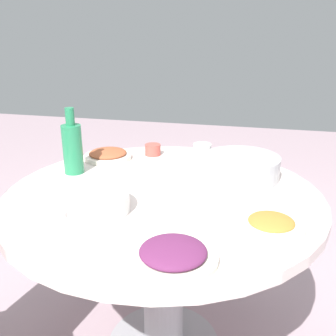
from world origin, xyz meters
TOP-DOWN VIEW (x-y plane):
  - round_dining_table at (0.00, 0.00)m, footprint 1.14×1.14m
  - rice_bowl at (0.27, 0.21)m, footprint 0.30×0.30m
  - soup_bowl at (-0.19, -0.20)m, footprint 0.25×0.28m
  - dish_eggplant at (0.13, -0.42)m, footprint 0.23×0.23m
  - dish_tofu_braise at (0.38, -0.19)m, footprint 0.20×0.20m
  - dish_stirfry at (-0.33, 0.31)m, footprint 0.21×0.21m
  - green_bottle at (-0.40, 0.11)m, footprint 0.08×0.08m
  - tea_cup_near at (-0.15, 0.41)m, footprint 0.07×0.07m
  - tea_cup_far at (0.08, 0.40)m, footprint 0.08×0.08m

SIDE VIEW (x-z plane):
  - round_dining_table at x=0.00m, z-range 0.20..0.92m
  - dish_tofu_braise at x=0.38m, z-range 0.72..0.76m
  - dish_stirfry at x=-0.33m, z-range 0.72..0.76m
  - dish_eggplant at x=0.13m, z-range 0.72..0.76m
  - tea_cup_near at x=-0.15m, z-range 0.72..0.77m
  - soup_bowl at x=-0.19m, z-range 0.72..0.78m
  - tea_cup_far at x=0.08m, z-range 0.72..0.79m
  - rice_bowl at x=0.27m, z-range 0.72..0.81m
  - green_bottle at x=-0.40m, z-range 0.69..0.96m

